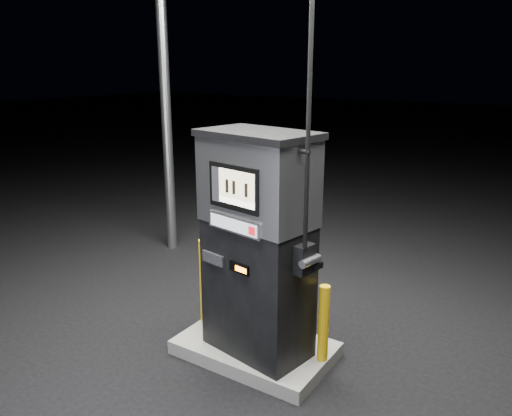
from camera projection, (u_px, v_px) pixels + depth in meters
The scene contains 5 objects.
ground at pixel (255, 354), 5.37m from camera, with size 80.00×80.00×0.00m, color black.
pump_island at pixel (255, 348), 5.35m from camera, with size 1.60×1.00×0.15m, color slate.
fuel_dispenser at pixel (258, 244), 4.89m from camera, with size 1.30×0.86×4.70m.
bollard_left at pixel (205, 281), 5.66m from camera, with size 0.13×0.13×0.98m, color #F3B50D.
bollard_right at pixel (323, 323), 4.90m from camera, with size 0.11×0.11×0.80m, color #F3B50D.
Camera 1 is at (2.58, -3.96, 2.99)m, focal length 35.00 mm.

